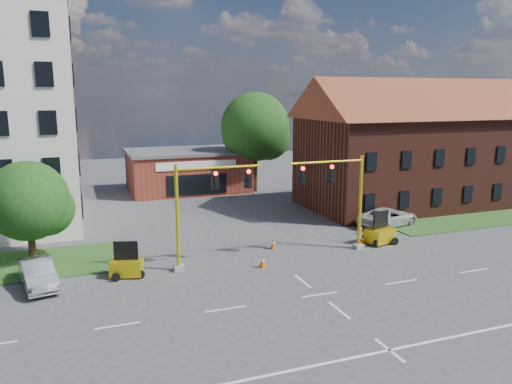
% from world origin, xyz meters
% --- Properties ---
extents(ground, '(120.00, 120.00, 0.00)m').
position_xyz_m(ground, '(0.00, 0.00, 0.00)').
color(ground, '#414144').
rests_on(ground, ground).
extents(grass_verge_ne, '(14.00, 4.00, 0.08)m').
position_xyz_m(grass_verge_ne, '(18.00, 9.00, 0.04)').
color(grass_verge_ne, '#2A5A22').
rests_on(grass_verge_ne, ground).
extents(lane_markings, '(60.00, 36.00, 0.01)m').
position_xyz_m(lane_markings, '(0.00, -3.00, 0.01)').
color(lane_markings, white).
rests_on(lane_markings, ground).
extents(brick_shop, '(12.40, 8.40, 4.30)m').
position_xyz_m(brick_shop, '(0.00, 29.98, 2.16)').
color(brick_shop, maroon).
rests_on(brick_shop, ground).
extents(townhouse_row, '(21.00, 11.00, 11.50)m').
position_xyz_m(townhouse_row, '(18.00, 16.00, 5.93)').
color(townhouse_row, '#4C2016').
rests_on(townhouse_row, ground).
extents(tree_large, '(7.43, 7.07, 10.28)m').
position_xyz_m(tree_large, '(6.86, 27.08, 6.46)').
color(tree_large, '#3B2515').
rests_on(tree_large, ground).
extents(tree_nw_front, '(5.02, 4.78, 6.22)m').
position_xyz_m(tree_nw_front, '(-13.76, 10.58, 3.66)').
color(tree_nw_front, '#3B2515').
rests_on(tree_nw_front, ground).
extents(signal_mast_west, '(5.30, 0.60, 6.20)m').
position_xyz_m(signal_mast_west, '(-4.36, 6.00, 3.92)').
color(signal_mast_west, gray).
rests_on(signal_mast_west, ground).
extents(signal_mast_east, '(5.30, 0.60, 6.20)m').
position_xyz_m(signal_mast_east, '(4.36, 6.00, 3.92)').
color(signal_mast_east, gray).
rests_on(signal_mast_east, ground).
extents(trailer_west, '(1.97, 1.60, 1.95)m').
position_xyz_m(trailer_west, '(-8.93, 6.08, 0.61)').
color(trailer_west, gold).
rests_on(trailer_west, ground).
extents(trailer_east, '(2.17, 1.75, 2.15)m').
position_xyz_m(trailer_east, '(8.00, 6.49, 0.67)').
color(trailer_east, gold).
rests_on(trailer_east, ground).
extents(cone_a, '(0.40, 0.40, 0.70)m').
position_xyz_m(cone_a, '(-1.28, 4.78, 0.34)').
color(cone_a, '#D7580B').
rests_on(cone_a, ground).
extents(cone_b, '(0.40, 0.40, 0.70)m').
position_xyz_m(cone_b, '(0.66, 7.87, 0.34)').
color(cone_b, '#D7580B').
rests_on(cone_b, ground).
extents(cone_c, '(0.40, 0.40, 0.70)m').
position_xyz_m(cone_c, '(6.70, 6.68, 0.34)').
color(cone_c, '#D7580B').
rests_on(cone_c, ground).
extents(cone_d, '(0.40, 0.40, 0.70)m').
position_xyz_m(cone_d, '(8.00, 9.00, 0.34)').
color(cone_d, '#D7580B').
rests_on(cone_d, ground).
extents(pickup_white, '(5.63, 3.76, 1.44)m').
position_xyz_m(pickup_white, '(11.20, 10.17, 0.72)').
color(pickup_white, silver).
rests_on(pickup_white, ground).
extents(sedan_silver_front, '(2.34, 4.57, 1.44)m').
position_xyz_m(sedan_silver_front, '(-13.49, 6.16, 0.72)').
color(sedan_silver_front, '#A5A7AD').
rests_on(sedan_silver_front, ground).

